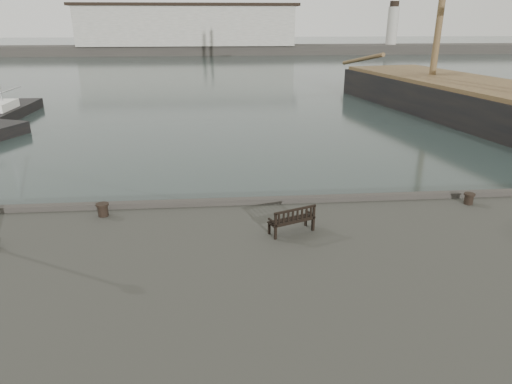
% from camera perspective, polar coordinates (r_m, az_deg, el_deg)
% --- Properties ---
extents(ground, '(400.00, 400.00, 0.00)m').
position_cam_1_polar(ground, '(16.32, 3.29, -6.18)').
color(ground, black).
rests_on(ground, ground).
extents(breakwater, '(140.00, 9.50, 12.20)m').
position_cam_1_polar(breakwater, '(106.46, -6.61, 19.00)').
color(breakwater, '#383530').
rests_on(breakwater, ground).
extents(bench, '(1.45, 0.95, 0.79)m').
position_cam_1_polar(bench, '(13.31, 4.47, -4.07)').
color(bench, black).
rests_on(bench, quay).
extents(bollard_left, '(0.49, 0.49, 0.42)m').
position_cam_1_polar(bollard_left, '(15.17, -18.59, -2.12)').
color(bollard_left, black).
rests_on(bollard_left, quay).
extents(bollard_right, '(0.38, 0.38, 0.38)m').
position_cam_1_polar(bollard_right, '(16.90, 25.07, -0.76)').
color(bollard_right, black).
rests_on(bollard_right, quay).
extents(yacht_d, '(2.50, 9.32, 11.75)m').
position_cam_1_polar(yacht_d, '(42.09, -28.65, 8.49)').
color(yacht_d, black).
rests_on(yacht_d, ground).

